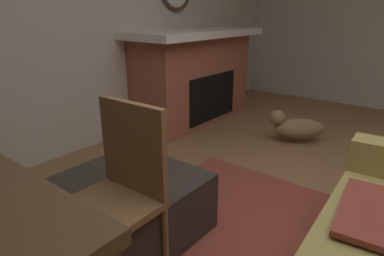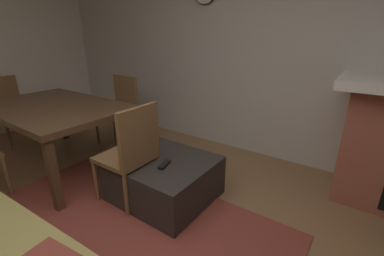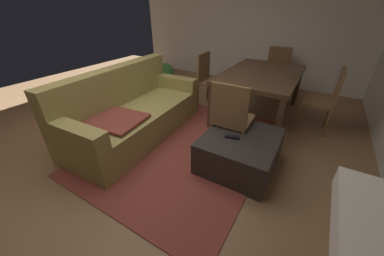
{
  "view_description": "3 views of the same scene",
  "coord_description": "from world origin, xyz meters",
  "px_view_note": "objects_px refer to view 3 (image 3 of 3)",
  "views": [
    {
      "loc": [
        1.61,
        0.3,
        1.35
      ],
      "look_at": [
        -0.2,
        -1.14,
        0.53
      ],
      "focal_mm": 30.81,
      "sensor_mm": 36.0,
      "label": 1
    },
    {
      "loc": [
        -0.94,
        0.48,
        1.49
      ],
      "look_at": [
        0.27,
        -1.23,
        0.72
      ],
      "focal_mm": 24.26,
      "sensor_mm": 36.0,
      "label": 2
    },
    {
      "loc": [
        -1.5,
        -1.67,
        1.67
      ],
      "look_at": [
        0.01,
        -0.77,
        0.65
      ],
      "focal_mm": 20.01,
      "sensor_mm": 36.0,
      "label": 3
    }
  ],
  "objects_px": {
    "couch": "(133,113)",
    "tv_remote": "(232,137)",
    "ottoman_coffee_table": "(240,151)",
    "dining_chair_west": "(231,115)",
    "dining_table": "(262,77)",
    "dining_chair_south": "(326,97)",
    "dining_chair_north": "(209,77)",
    "potted_plant": "(166,74)",
    "dining_chair_east": "(277,68)"
  },
  "relations": [
    {
      "from": "couch",
      "to": "tv_remote",
      "type": "distance_m",
      "value": 1.49
    },
    {
      "from": "ottoman_coffee_table",
      "to": "dining_chair_west",
      "type": "bearing_deg",
      "value": 49.62
    },
    {
      "from": "ottoman_coffee_table",
      "to": "tv_remote",
      "type": "relative_size",
      "value": 5.5
    },
    {
      "from": "dining_table",
      "to": "dining_chair_south",
      "type": "bearing_deg",
      "value": -90.02
    },
    {
      "from": "dining_chair_north",
      "to": "potted_plant",
      "type": "distance_m",
      "value": 1.37
    },
    {
      "from": "tv_remote",
      "to": "dining_chair_north",
      "type": "bearing_deg",
      "value": 20.5
    },
    {
      "from": "dining_chair_north",
      "to": "couch",
      "type": "bearing_deg",
      "value": 164.75
    },
    {
      "from": "dining_chair_south",
      "to": "tv_remote",
      "type": "bearing_deg",
      "value": 151.83
    },
    {
      "from": "ottoman_coffee_table",
      "to": "dining_chair_south",
      "type": "bearing_deg",
      "value": -27.05
    },
    {
      "from": "tv_remote",
      "to": "dining_chair_west",
      "type": "height_order",
      "value": "dining_chair_west"
    },
    {
      "from": "tv_remote",
      "to": "dining_chair_east",
      "type": "xyz_separation_m",
      "value": [
        2.75,
        0.14,
        0.12
      ]
    },
    {
      "from": "dining_chair_north",
      "to": "dining_chair_east",
      "type": "bearing_deg",
      "value": -36.75
    },
    {
      "from": "ottoman_coffee_table",
      "to": "dining_chair_west",
      "type": "xyz_separation_m",
      "value": [
        0.18,
        0.21,
        0.33
      ]
    },
    {
      "from": "dining_chair_south",
      "to": "couch",
      "type": "bearing_deg",
      "value": 123.65
    },
    {
      "from": "dining_chair_west",
      "to": "dining_chair_south",
      "type": "xyz_separation_m",
      "value": [
        1.24,
        -0.94,
        0.0
      ]
    },
    {
      "from": "dining_chair_west",
      "to": "dining_chair_east",
      "type": "distance_m",
      "value": 2.49
    },
    {
      "from": "dining_chair_south",
      "to": "ottoman_coffee_table",
      "type": "bearing_deg",
      "value": 152.95
    },
    {
      "from": "tv_remote",
      "to": "potted_plant",
      "type": "xyz_separation_m",
      "value": [
        1.91,
        2.36,
        -0.11
      ]
    },
    {
      "from": "couch",
      "to": "dining_chair_east",
      "type": "relative_size",
      "value": 2.27
    },
    {
      "from": "dining_chair_north",
      "to": "dining_chair_east",
      "type": "relative_size",
      "value": 1.0
    },
    {
      "from": "dining_table",
      "to": "dining_chair_south",
      "type": "xyz_separation_m",
      "value": [
        -0.0,
        -0.94,
        -0.15
      ]
    },
    {
      "from": "ottoman_coffee_table",
      "to": "dining_chair_east",
      "type": "distance_m",
      "value": 2.7
    },
    {
      "from": "dining_table",
      "to": "dining_chair_south",
      "type": "relative_size",
      "value": 1.83
    },
    {
      "from": "dining_table",
      "to": "dining_chair_north",
      "type": "relative_size",
      "value": 1.83
    },
    {
      "from": "couch",
      "to": "ottoman_coffee_table",
      "type": "distance_m",
      "value": 1.57
    },
    {
      "from": "dining_chair_north",
      "to": "dining_chair_east",
      "type": "height_order",
      "value": "same"
    },
    {
      "from": "tv_remote",
      "to": "dining_chair_west",
      "type": "xyz_separation_m",
      "value": [
        0.26,
        0.13,
        0.12
      ]
    },
    {
      "from": "couch",
      "to": "dining_chair_west",
      "type": "height_order",
      "value": "couch"
    },
    {
      "from": "couch",
      "to": "potted_plant",
      "type": "bearing_deg",
      "value": 24.35
    },
    {
      "from": "dining_chair_south",
      "to": "dining_chair_east",
      "type": "height_order",
      "value": "same"
    },
    {
      "from": "ottoman_coffee_table",
      "to": "dining_table",
      "type": "bearing_deg",
      "value": 8.44
    },
    {
      "from": "couch",
      "to": "dining_table",
      "type": "distance_m",
      "value": 2.07
    },
    {
      "from": "dining_chair_south",
      "to": "dining_chair_north",
      "type": "relative_size",
      "value": 1.0
    },
    {
      "from": "potted_plant",
      "to": "ottoman_coffee_table",
      "type": "bearing_deg",
      "value": -126.83
    },
    {
      "from": "dining_chair_south",
      "to": "dining_chair_east",
      "type": "distance_m",
      "value": 1.56
    },
    {
      "from": "couch",
      "to": "dining_chair_south",
      "type": "relative_size",
      "value": 2.27
    },
    {
      "from": "dining_table",
      "to": "dining_chair_west",
      "type": "bearing_deg",
      "value": -179.92
    },
    {
      "from": "ottoman_coffee_table",
      "to": "dining_chair_north",
      "type": "bearing_deg",
      "value": 38.95
    },
    {
      "from": "tv_remote",
      "to": "dining_chair_west",
      "type": "distance_m",
      "value": 0.31
    },
    {
      "from": "tv_remote",
      "to": "dining_chair_east",
      "type": "height_order",
      "value": "dining_chair_east"
    },
    {
      "from": "ottoman_coffee_table",
      "to": "dining_chair_east",
      "type": "relative_size",
      "value": 0.95
    },
    {
      "from": "dining_table",
      "to": "dining_chair_west",
      "type": "xyz_separation_m",
      "value": [
        -1.24,
        -0.0,
        -0.15
      ]
    },
    {
      "from": "dining_chair_south",
      "to": "dining_chair_east",
      "type": "xyz_separation_m",
      "value": [
        1.24,
        0.94,
        0.0
      ]
    },
    {
      "from": "ottoman_coffee_table",
      "to": "dining_chair_south",
      "type": "height_order",
      "value": "dining_chair_south"
    },
    {
      "from": "ottoman_coffee_table",
      "to": "tv_remote",
      "type": "bearing_deg",
      "value": 135.99
    },
    {
      "from": "couch",
      "to": "dining_chair_south",
      "type": "distance_m",
      "value": 2.76
    },
    {
      "from": "tv_remote",
      "to": "dining_chair_east",
      "type": "relative_size",
      "value": 0.17
    },
    {
      "from": "tv_remote",
      "to": "dining_chair_south",
      "type": "xyz_separation_m",
      "value": [
        1.5,
        -0.81,
        0.12
      ]
    },
    {
      "from": "dining_chair_east",
      "to": "potted_plant",
      "type": "xyz_separation_m",
      "value": [
        -0.84,
        2.22,
        -0.23
      ]
    },
    {
      "from": "dining_chair_west",
      "to": "dining_chair_south",
      "type": "relative_size",
      "value": 1.0
    }
  ]
}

